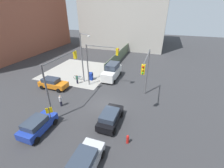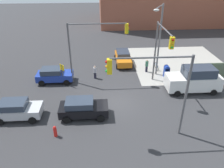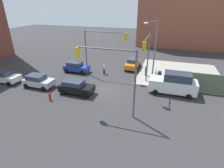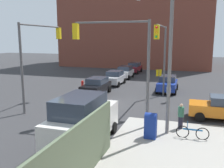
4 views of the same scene
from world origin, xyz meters
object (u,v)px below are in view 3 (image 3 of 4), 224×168
hatchback_orange (133,63)px  pedestrian_crossing (146,70)px  van_white_delivery (174,83)px  bicycle_leaning_on_fence (156,73)px  mailbox_blue (159,76)px  coupe_blue (76,67)px  street_lamp_corner (154,46)px  traffic_signal_nw_corner (101,44)px  pedestrian_waiting (104,69)px  hatchback_silver (38,81)px  traffic_signal_ne_corner (147,52)px  fire_hydrant (50,96)px  sedan_white (5,76)px  traffic_signal_se_corner (111,69)px  coupe_black (76,87)px

hatchback_orange → pedestrian_crossing: bearing=-46.7°
van_white_delivery → bicycle_leaning_on_fence: van_white_delivery is taller
mailbox_blue → van_white_delivery: bearing=-60.0°
coupe_blue → street_lamp_corner: bearing=4.0°
traffic_signal_nw_corner → bicycle_leaning_on_fence: size_ratio=3.71×
pedestrian_waiting → street_lamp_corner: bearing=141.6°
mailbox_blue → hatchback_orange: (-4.57, 4.23, 0.08)m
hatchback_silver → coupe_blue: bearing=72.2°
street_lamp_corner → pedestrian_waiting: bearing=-177.7°
traffic_signal_ne_corner → pedestrian_crossing: (-0.30, 3.91, -3.80)m
fire_hydrant → sedan_white: bearing=164.9°
traffic_signal_nw_corner → van_white_delivery: traffic_signal_nw_corner is taller
fire_hydrant → traffic_signal_se_corner: bearing=-2.4°
pedestrian_waiting → coupe_blue: bearing=-34.0°
hatchback_orange → coupe_black: bearing=-112.8°
fire_hydrant → van_white_delivery: van_white_delivery is taller
sedan_white → hatchback_orange: bearing=35.7°
hatchback_silver → pedestrian_crossing: hatchback_silver is taller
traffic_signal_ne_corner → hatchback_silver: (-13.01, -4.25, -3.76)m
traffic_signal_se_corner → fire_hydrant: size_ratio=6.91×
traffic_signal_nw_corner → coupe_blue: bearing=177.7°
coupe_black → pedestrian_waiting: coupe_black is taller
traffic_signal_ne_corner → pedestrian_crossing: size_ratio=4.15×
hatchback_silver → street_lamp_corner: bearing=27.8°
coupe_blue → pedestrian_waiting: bearing=6.7°
mailbox_blue → fire_hydrant: bearing=-140.6°
sedan_white → street_lamp_corner: bearing=21.2°
traffic_signal_se_corner → van_white_delivery: size_ratio=1.20×
fire_hydrant → coupe_black: size_ratio=0.23×
fire_hydrant → bicycle_leaning_on_fence: size_ratio=0.54×
fire_hydrant → traffic_signal_ne_corner: bearing=35.5°
fire_hydrant → pedestrian_crossing: size_ratio=0.60×
coupe_black → pedestrian_crossing: size_ratio=2.63×
coupe_black → pedestrian_waiting: size_ratio=2.68×
coupe_black → coupe_blue: 7.34m
traffic_signal_ne_corner → street_lamp_corner: bearing=79.9°
traffic_signal_nw_corner → traffic_signal_ne_corner: size_ratio=1.00×
mailbox_blue → van_white_delivery: size_ratio=0.26×
sedan_white → pedestrian_crossing: 19.82m
coupe_blue → hatchback_silver: bearing=-107.8°
street_lamp_corner → hatchback_orange: 6.36m
coupe_blue → pedestrian_crossing: (10.68, 1.82, -0.03)m
hatchback_orange → bicycle_leaning_on_fence: size_ratio=2.53×
coupe_black → hatchback_silver: bearing=178.6°
pedestrian_waiting → traffic_signal_se_corner: bearing=73.3°
traffic_signal_ne_corner → coupe_blue: traffic_signal_ne_corner is taller
traffic_signal_nw_corner → pedestrian_crossing: 7.66m
fire_hydrant → sedan_white: 9.11m
traffic_signal_ne_corner → sedan_white: traffic_signal_ne_corner is taller
coupe_black → bicycle_leaning_on_fence: coupe_black is taller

